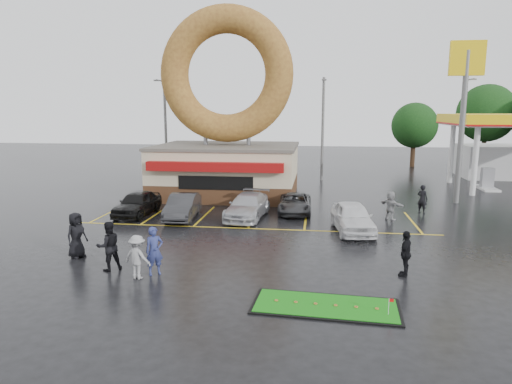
# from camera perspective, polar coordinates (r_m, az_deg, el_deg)

# --- Properties ---
(ground) EXTENTS (120.00, 120.00, 0.00)m
(ground) POSITION_cam_1_polar(r_m,az_deg,el_deg) (21.15, -2.42, -6.91)
(ground) COLOR black
(ground) RESTS_ON ground
(donut_shop) EXTENTS (10.20, 8.70, 13.50)m
(donut_shop) POSITION_cam_1_polar(r_m,az_deg,el_deg) (33.56, -3.67, 7.21)
(donut_shop) COLOR #472B19
(donut_shop) RESTS_ON ground
(shell_sign) EXTENTS (2.20, 0.36, 10.60)m
(shell_sign) POSITION_cam_1_polar(r_m,az_deg,el_deg) (33.28, 24.63, 11.31)
(shell_sign) COLOR slate
(shell_sign) RESTS_ON ground
(streetlight_left) EXTENTS (0.40, 2.21, 9.00)m
(streetlight_left) POSITION_cam_1_polar(r_m,az_deg,el_deg) (42.08, -11.27, 8.09)
(streetlight_left) COLOR slate
(streetlight_left) RESTS_ON ground
(streetlight_mid) EXTENTS (0.40, 2.21, 9.00)m
(streetlight_mid) POSITION_cam_1_polar(r_m,az_deg,el_deg) (40.84, 8.34, 8.12)
(streetlight_mid) COLOR slate
(streetlight_mid) RESTS_ON ground
(streetlight_right) EXTENTS (0.40, 2.21, 9.00)m
(streetlight_right) POSITION_cam_1_polar(r_m,az_deg,el_deg) (43.64, 24.42, 7.45)
(streetlight_right) COLOR slate
(streetlight_right) RESTS_ON ground
(tree_far_c) EXTENTS (6.30, 6.30, 9.00)m
(tree_far_c) POSITION_cam_1_polar(r_m,az_deg,el_deg) (56.96, 26.87, 8.78)
(tree_far_c) COLOR #332114
(tree_far_c) RESTS_ON ground
(tree_far_d) EXTENTS (4.90, 4.90, 7.00)m
(tree_far_d) POSITION_cam_1_polar(r_m,az_deg,el_deg) (52.96, 19.20, 7.86)
(tree_far_d) COLOR #332114
(tree_far_d) RESTS_ON ground
(car_black) EXTENTS (1.93, 4.36, 1.46)m
(car_black) POSITION_cam_1_polar(r_m,az_deg,el_deg) (28.13, -14.63, -1.37)
(car_black) COLOR black
(car_black) RESTS_ON ground
(car_dgrey) EXTENTS (1.84, 4.40, 1.41)m
(car_dgrey) POSITION_cam_1_polar(r_m,az_deg,el_deg) (26.77, -9.16, -1.80)
(car_dgrey) COLOR #2A292C
(car_dgrey) RESTS_ON ground
(car_silver) EXTENTS (2.44, 5.01, 1.40)m
(car_silver) POSITION_cam_1_polar(r_m,az_deg,el_deg) (26.58, -1.06, -1.77)
(car_silver) COLOR #ADAEB2
(car_silver) RESTS_ON ground
(car_grey) EXTENTS (2.02, 4.24, 1.17)m
(car_grey) POSITION_cam_1_polar(r_m,az_deg,el_deg) (28.03, 4.89, -1.42)
(car_grey) COLOR #2F3032
(car_grey) RESTS_ON ground
(car_white) EXTENTS (2.37, 4.68, 1.53)m
(car_white) POSITION_cam_1_polar(r_m,az_deg,el_deg) (24.10, 11.96, -3.11)
(car_white) COLOR silver
(car_white) RESTS_ON ground
(person_blue) EXTENTS (0.82, 0.75, 1.87)m
(person_blue) POSITION_cam_1_polar(r_m,az_deg,el_deg) (17.96, -12.58, -7.19)
(person_blue) COLOR navy
(person_blue) RESTS_ON ground
(person_blackjkt) EXTENTS (1.21, 1.18, 1.96)m
(person_blackjkt) POSITION_cam_1_polar(r_m,az_deg,el_deg) (18.87, -17.93, -6.45)
(person_blackjkt) COLOR black
(person_blackjkt) RESTS_ON ground
(person_hoodie) EXTENTS (1.20, 0.88, 1.67)m
(person_hoodie) POSITION_cam_1_polar(r_m,az_deg,el_deg) (17.72, -14.61, -7.87)
(person_hoodie) COLOR gray
(person_hoodie) RESTS_ON ground
(person_bystander) EXTENTS (0.93, 1.12, 1.96)m
(person_bystander) POSITION_cam_1_polar(r_m,az_deg,el_deg) (20.94, -21.54, -5.03)
(person_bystander) COLOR black
(person_bystander) RESTS_ON ground
(person_cameraman) EXTENTS (0.77, 1.12, 1.76)m
(person_cameraman) POSITION_cam_1_polar(r_m,az_deg,el_deg) (18.30, 18.21, -7.31)
(person_cameraman) COLOR black
(person_cameraman) RESTS_ON ground
(person_walker_near) EXTENTS (1.45, 1.41, 1.65)m
(person_walker_near) POSITION_cam_1_polar(r_m,az_deg,el_deg) (27.25, 16.47, -1.63)
(person_walker_near) COLOR #939396
(person_walker_near) RESTS_ON ground
(person_walker_far) EXTENTS (0.77, 0.74, 1.77)m
(person_walker_far) POSITION_cam_1_polar(r_m,az_deg,el_deg) (29.49, 20.08, -0.84)
(person_walker_far) COLOR black
(person_walker_far) RESTS_ON ground
(dumpster) EXTENTS (1.86, 1.28, 1.30)m
(dumpster) POSITION_cam_1_polar(r_m,az_deg,el_deg) (34.18, -11.35, 0.65)
(dumpster) COLOR #19411F
(dumpster) RESTS_ON ground
(putting_green) EXTENTS (4.81, 2.32, 0.59)m
(putting_green) POSITION_cam_1_polar(r_m,az_deg,el_deg) (15.24, 8.68, -13.90)
(putting_green) COLOR black
(putting_green) RESTS_ON ground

